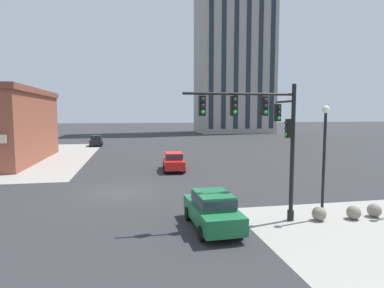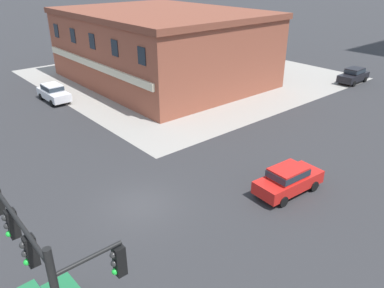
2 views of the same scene
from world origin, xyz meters
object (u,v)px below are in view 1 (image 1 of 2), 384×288
(street_lamp_corner_near, at_px, (324,149))
(car_main_northbound_far, at_px, (212,209))
(car_main_southbound_far, at_px, (174,161))
(bollard_sphere_curb_a, at_px, (319,214))
(bollard_sphere_curb_c, at_px, (374,210))
(bollard_sphere_curb_b, at_px, (354,212))
(traffic_signal_main, at_px, (268,129))
(car_cross_eastbound, at_px, (96,140))

(street_lamp_corner_near, xyz_separation_m, car_main_northbound_far, (-5.68, -0.28, -2.58))
(car_main_southbound_far, bearing_deg, car_main_northbound_far, -90.89)
(street_lamp_corner_near, bearing_deg, bollard_sphere_curb_a, -144.13)
(bollard_sphere_curb_a, relative_size, bollard_sphere_curb_c, 1.00)
(bollard_sphere_curb_a, relative_size, street_lamp_corner_near, 0.12)
(bollard_sphere_curb_b, bearing_deg, traffic_signal_main, 172.04)
(car_main_northbound_far, bearing_deg, traffic_signal_main, 10.93)
(bollard_sphere_curb_b, height_order, car_main_southbound_far, car_main_southbound_far)
(traffic_signal_main, xyz_separation_m, bollard_sphere_curb_c, (5.62, -0.47, -4.12))
(bollard_sphere_curb_a, bearing_deg, bollard_sphere_curb_c, 0.14)
(car_main_northbound_far, xyz_separation_m, car_cross_eastbound, (-9.08, 40.25, 0.00))
(street_lamp_corner_near, distance_m, car_cross_eastbound, 42.69)
(car_main_northbound_far, height_order, car_cross_eastbound, same)
(bollard_sphere_curb_b, xyz_separation_m, car_main_southbound_far, (-6.96, 15.31, 0.57))
(traffic_signal_main, distance_m, car_main_southbound_far, 15.35)
(car_cross_eastbound, bearing_deg, bollard_sphere_curb_b, -68.01)
(car_main_northbound_far, bearing_deg, bollard_sphere_curb_b, -0.44)
(bollard_sphere_curb_a, bearing_deg, bollard_sphere_curb_b, -4.14)
(car_main_northbound_far, distance_m, car_cross_eastbound, 41.26)
(street_lamp_corner_near, bearing_deg, car_cross_eastbound, 110.27)
(bollard_sphere_curb_a, bearing_deg, traffic_signal_main, 169.37)
(bollard_sphere_curb_b, distance_m, bollard_sphere_curb_c, 1.29)
(bollard_sphere_curb_b, height_order, bollard_sphere_curb_c, same)
(bollard_sphere_curb_c, height_order, car_main_northbound_far, car_main_northbound_far)
(car_main_southbound_far, bearing_deg, bollard_sphere_curb_a, -71.22)
(bollard_sphere_curb_b, bearing_deg, bollard_sphere_curb_a, 175.86)
(bollard_sphere_curb_b, relative_size, car_main_southbound_far, 0.15)
(traffic_signal_main, distance_m, street_lamp_corner_near, 3.00)
(car_cross_eastbound, bearing_deg, street_lamp_corner_near, -69.73)
(bollard_sphere_curb_b, relative_size, bollard_sphere_curb_c, 1.00)
(bollard_sphere_curb_b, height_order, car_main_northbound_far, car_main_northbound_far)
(car_main_northbound_far, bearing_deg, bollard_sphere_curb_a, 0.80)
(traffic_signal_main, xyz_separation_m, car_main_southbound_far, (-2.62, 14.70, -3.55))
(bollard_sphere_curb_c, relative_size, car_main_southbound_far, 0.15)
(bollard_sphere_curb_b, distance_m, car_main_southbound_far, 16.83)
(car_main_northbound_far, bearing_deg, street_lamp_corner_near, 2.81)
(street_lamp_corner_near, relative_size, car_main_northbound_far, 1.26)
(traffic_signal_main, distance_m, bollard_sphere_curb_b, 6.02)
(bollard_sphere_curb_a, relative_size, car_cross_eastbound, 0.15)
(bollard_sphere_curb_c, relative_size, street_lamp_corner_near, 0.12)
(traffic_signal_main, relative_size, bollard_sphere_curb_c, 9.63)
(bollard_sphere_curb_a, relative_size, car_main_northbound_far, 0.15)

